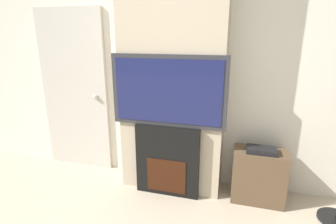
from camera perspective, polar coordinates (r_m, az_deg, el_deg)
wall_back at (r=2.93m, az=2.08°, el=10.16°), size 6.00×0.06×2.70m
chimney_breast at (r=2.73m, az=1.03°, el=9.71°), size 1.09×0.36×2.70m
fireplace at (r=2.84m, az=-0.01°, el=-10.41°), size 0.68×0.15×0.78m
television at (r=2.59m, az=-0.02°, el=4.55°), size 1.17×0.07×0.72m
media_stand at (r=2.92m, az=19.08°, el=-12.83°), size 0.52×0.31×0.60m
entry_door at (r=3.48m, az=-19.68°, el=4.23°), size 0.89×0.09×1.98m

